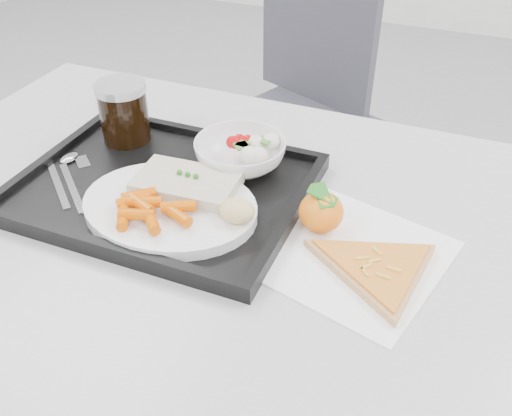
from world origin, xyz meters
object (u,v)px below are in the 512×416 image
Objects in this scene: tangerine at (321,212)px; chair at (303,92)px; table at (226,250)px; pizza_slice at (377,268)px; tray at (164,188)px; salad_bowl at (240,154)px; dinner_plate at (170,207)px; cola_glass at (124,111)px.

chair is at bearing 109.47° from tangerine.
pizza_slice is at bearing -8.41° from table.
salad_bowl is (0.09, 0.10, 0.03)m from tray.
table is at bearing -77.68° from salad_bowl.
tangerine reaches higher than dinner_plate.
pizza_slice is at bearing 0.08° from dinner_plate.
chair is 0.96m from tangerine.
table is 0.26m from pizza_slice.
cola_glass reaches higher than table.
salad_bowl is at bearing 47.59° from tray.
dinner_plate is at bearing -42.35° from cola_glass.
chair reaches higher than tray.
salad_bowl reaches higher than pizza_slice.
chair is 0.96m from dinner_plate.
pizza_slice is at bearing -66.41° from chair.
tray is at bearing 169.90° from table.
chair is at bearing 95.58° from dinner_plate.
dinner_plate is at bearing -179.92° from pizza_slice.
cola_glass is at bearing 153.26° from table.
tray is 1.81× the size of pizza_slice.
table is 15.53× the size of tangerine.
table is at bearing -10.10° from tray.
chair is 3.73× the size of pizza_slice.
dinner_plate reaches higher than pizza_slice.
table is at bearing 171.59° from pizza_slice.
tray is at bearing 171.03° from pizza_slice.
dinner_plate is 0.25m from cola_glass.
chair is 0.82m from salad_bowl.
tray is 0.36m from pizza_slice.
dinner_plate is at bearing -51.72° from tray.
table is 0.14m from tray.
salad_bowl is 1.97× the size of tangerine.
salad_bowl is 0.23m from cola_glass.
pizza_slice is (0.27, -0.16, -0.03)m from salad_bowl.
salad_bowl is 0.31m from pizza_slice.
pizza_slice is at bearing -31.15° from tangerine.
tangerine is 0.12m from pizza_slice.
cola_glass is (-0.25, 0.13, 0.14)m from table.
pizza_slice is at bearing -8.97° from tray.
salad_bowl is at bearing 149.68° from pizza_slice.
pizza_slice is at bearing -18.23° from cola_glass.
tangerine is (0.26, 0.00, 0.03)m from tray.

